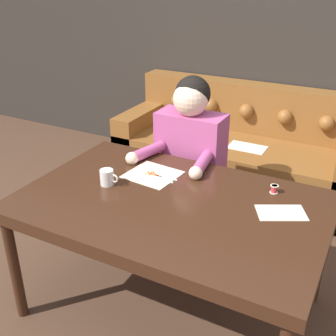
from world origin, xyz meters
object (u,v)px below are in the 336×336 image
object	(u,v)px
couch	(239,152)
thread_spool	(274,189)
person	(190,161)
dining_table	(171,211)
scissors	(155,175)
mug	(107,177)

from	to	relation	value
couch	thread_spool	world-z (taller)	couch
person	thread_spool	bearing A→B (deg)	-26.64
dining_table	thread_spool	bearing A→B (deg)	36.42
dining_table	person	bearing A→B (deg)	107.02
couch	dining_table	bearing A→B (deg)	-83.61
person	dining_table	bearing A→B (deg)	-72.98
dining_table	scissors	world-z (taller)	scissors
dining_table	couch	xyz separation A→B (m)	(-0.19, 1.69, -0.35)
mug	thread_spool	world-z (taller)	mug
dining_table	thread_spool	distance (m)	0.57
person	mug	bearing A→B (deg)	-106.25
couch	person	world-z (taller)	person
mug	person	bearing A→B (deg)	73.75
person	thread_spool	xyz separation A→B (m)	(0.65, -0.33, 0.11)
scissors	thread_spool	size ratio (longest dim) A/B	4.62
mug	couch	bearing A→B (deg)	83.04
dining_table	thread_spool	xyz separation A→B (m)	(0.45, 0.33, 0.09)
dining_table	mug	size ratio (longest dim) A/B	14.07
mug	thread_spool	size ratio (longest dim) A/B	2.51
thread_spool	person	bearing A→B (deg)	153.36
person	mug	size ratio (longest dim) A/B	10.77
person	mug	xyz separation A→B (m)	(-0.20, -0.67, 0.13)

